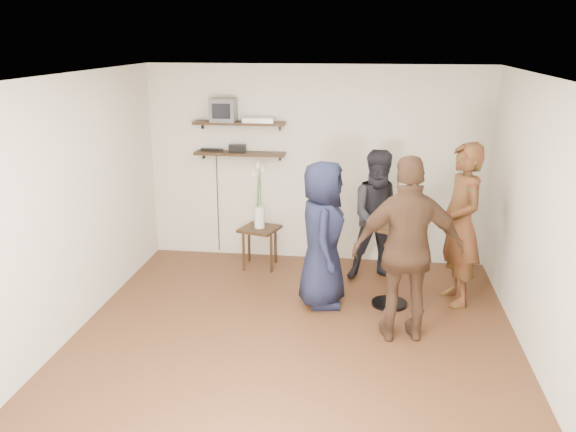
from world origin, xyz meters
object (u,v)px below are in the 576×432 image
Objects in this scene: side_table at (260,234)px; person_plaid at (461,225)px; radio at (237,148)px; person_dark at (381,216)px; dvd_deck at (259,120)px; person_navy at (323,235)px; crt_monitor at (224,110)px; drinks_table at (392,254)px; person_brown at (408,250)px.

person_plaid is at bearing -17.98° from side_table.
radio is 2.09m from person_dark.
side_table is at bearing -82.13° from dvd_deck.
side_table is 0.35× the size of person_dark.
radio is at bearing 37.39° from person_navy.
drinks_table is at bearing -31.01° from crt_monitor.
person_brown reaches higher than person_dark.
crt_monitor is 0.17× the size of person_plaid.
person_plaid is 0.99× the size of person_brown.
crt_monitor is at bearing 41.03° from person_navy.
crt_monitor reaches higher than drinks_table.
radio is (0.17, 0.00, -0.50)m from crt_monitor.
crt_monitor is 0.53m from radio.
person_plaid is (0.75, 0.19, 0.31)m from drinks_table.
radio reaches higher than side_table.
person_dark is 0.88× the size of person_brown.
person_brown is (0.24, -1.53, 0.12)m from person_dark.
person_plaid is at bearing -132.10° from person_brown.
person_navy is (-0.77, -0.06, 0.21)m from drinks_table.
side_table is at bearing -32.97° from crt_monitor.
person_brown reaches higher than person_plaid.
person_dark is 0.99× the size of person_navy.
drinks_table is at bearing -90.00° from person_dark.
person_brown is at bearing -44.24° from radio.
dvd_deck is 0.21× the size of person_brown.
crt_monitor reaches higher than radio.
person_plaid is 1.15m from person_brown.
person_plaid reaches higher than person_dark.
side_table is (0.05, -0.33, -1.45)m from dvd_deck.
radio is at bearing 135.93° from side_table.
side_table is 2.59m from person_plaid.
drinks_table is 0.51× the size of person_brown.
dvd_deck reaches higher than person_navy.
dvd_deck is at bearing 0.00° from radio.
dvd_deck is 1.82× the size of radio.
crt_monitor is 0.20× the size of person_dark.
radio is 3.04m from person_plaid.
person_brown is (0.89, -0.70, 0.11)m from person_navy.
person_dark is 1.05m from person_navy.
crt_monitor is 3.28m from person_brown.
person_navy is 1.14m from person_brown.
dvd_deck is at bearing 142.64° from drinks_table.
crt_monitor is 1.68m from side_table.
side_table is 0.31× the size of person_plaid.
person_dark is at bearing -14.89° from crt_monitor.
dvd_deck is 2.88m from person_plaid.
radio is at bearing 0.00° from crt_monitor.
dvd_deck is 0.22× the size of person_plaid.
person_plaid is (2.42, -0.79, 0.47)m from side_table.
person_brown reaches higher than side_table.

